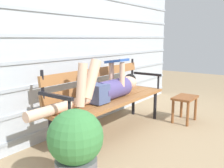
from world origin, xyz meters
The scene contains 6 objects.
ground_plane centered at (0.00, 0.00, 0.00)m, with size 12.00×12.00×0.00m, color tan.
house_siding centered at (0.00, 0.59, 1.17)m, with size 4.79×0.08×2.35m.
park_bench centered at (0.00, 0.17, 0.47)m, with size 1.81×0.49×0.85m.
reclining_person centered at (-0.12, 0.10, 0.58)m, with size 1.64×0.26×0.51m.
footstool centered at (0.92, -0.47, 0.28)m, with size 0.40×0.26×0.36m.
potted_plant centered at (-1.16, -0.43, 0.37)m, with size 0.40×0.40×0.66m.
Camera 1 is at (-2.33, -1.62, 1.15)m, focal length 39.58 mm.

